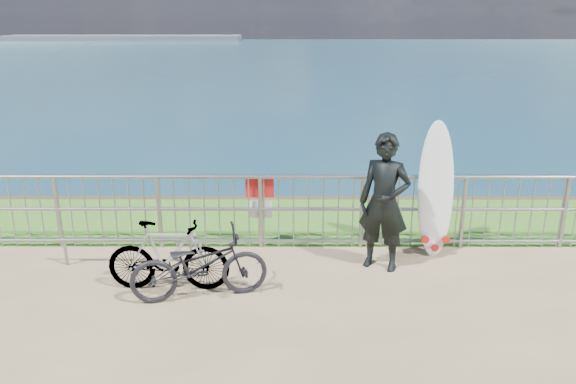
{
  "coord_description": "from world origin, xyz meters",
  "views": [
    {
      "loc": [
        -0.07,
        -6.21,
        3.39
      ],
      "look_at": [
        -0.09,
        1.2,
        1.0
      ],
      "focal_mm": 35.0,
      "sensor_mm": 36.0,
      "label": 1
    }
  ],
  "objects_px": {
    "bicycle_near": "(199,265)",
    "bicycle_far": "(168,256)",
    "surfboard": "(436,194)",
    "surfer": "(384,203)"
  },
  "relations": [
    {
      "from": "bicycle_near",
      "to": "bicycle_far",
      "type": "bearing_deg",
      "value": 49.25
    },
    {
      "from": "surfboard",
      "to": "bicycle_near",
      "type": "distance_m",
      "value": 3.52
    },
    {
      "from": "bicycle_far",
      "to": "surfer",
      "type": "bearing_deg",
      "value": -75.0
    },
    {
      "from": "surfer",
      "to": "surfboard",
      "type": "xyz_separation_m",
      "value": [
        0.82,
        0.52,
        -0.05
      ]
    },
    {
      "from": "surfboard",
      "to": "bicycle_far",
      "type": "distance_m",
      "value": 3.84
    },
    {
      "from": "surfer",
      "to": "surfboard",
      "type": "relative_size",
      "value": 0.97
    },
    {
      "from": "surfer",
      "to": "bicycle_far",
      "type": "xyz_separation_m",
      "value": [
        -2.8,
        -0.67,
        -0.48
      ]
    },
    {
      "from": "surfboard",
      "to": "bicycle_near",
      "type": "bearing_deg",
      "value": -156.23
    },
    {
      "from": "surfer",
      "to": "bicycle_near",
      "type": "bearing_deg",
      "value": -135.51
    },
    {
      "from": "surfer",
      "to": "bicycle_near",
      "type": "height_order",
      "value": "surfer"
    }
  ]
}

